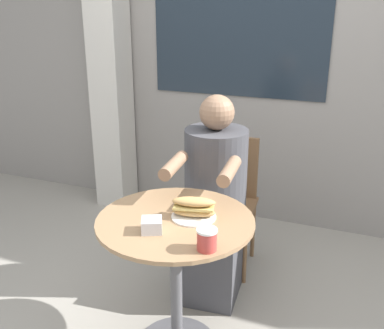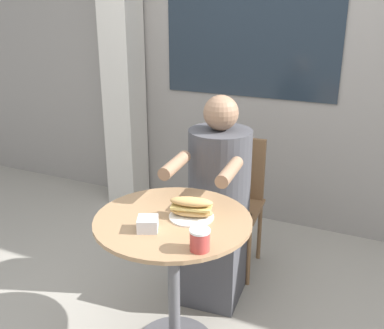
{
  "view_description": "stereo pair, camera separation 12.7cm",
  "coord_description": "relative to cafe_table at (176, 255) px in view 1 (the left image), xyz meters",
  "views": [
    {
      "loc": [
        0.77,
        -1.73,
        1.71
      ],
      "look_at": [
        0.0,
        0.21,
        0.95
      ],
      "focal_mm": 42.0,
      "sensor_mm": 36.0,
      "label": 1
    },
    {
      "loc": [
        0.89,
        -1.68,
        1.71
      ],
      "look_at": [
        0.0,
        0.21,
        0.95
      ],
      "focal_mm": 42.0,
      "sensor_mm": 36.0,
      "label": 2
    }
  ],
  "objects": [
    {
      "name": "sandwich_on_plate",
      "position": [
        0.07,
        0.05,
        0.24
      ],
      "size": [
        0.22,
        0.21,
        0.1
      ],
      "rotation": [
        0.0,
        0.0,
        0.23
      ],
      "color": "white",
      "rests_on": "cafe_table"
    },
    {
      "name": "drink_cup",
      "position": [
        0.23,
        -0.21,
        0.24
      ],
      "size": [
        0.09,
        0.09,
        0.09
      ],
      "color": "#B73D38",
      "rests_on": "cafe_table"
    },
    {
      "name": "seated_diner",
      "position": [
        -0.0,
        0.57,
        -0.02
      ],
      "size": [
        0.41,
        0.68,
        1.22
      ],
      "rotation": [
        0.0,
        0.0,
        3.23
      ],
      "color": "#424247",
      "rests_on": "ground_plane"
    },
    {
      "name": "napkin_box",
      "position": [
        -0.05,
        -0.15,
        0.23
      ],
      "size": [
        0.12,
        0.12,
        0.06
      ],
      "rotation": [
        0.0,
        0.0,
        0.44
      ],
      "color": "silver",
      "rests_on": "cafe_table"
    },
    {
      "name": "cafe_table",
      "position": [
        0.0,
        0.0,
        0.0
      ],
      "size": [
        0.75,
        0.75,
        0.75
      ],
      "color": "#997551",
      "rests_on": "ground_plane"
    },
    {
      "name": "diner_chair",
      "position": [
        -0.01,
        0.92,
        -0.03
      ],
      "size": [
        0.41,
        0.41,
        0.87
      ],
      "rotation": [
        0.0,
        0.0,
        3.23
      ],
      "color": "brown",
      "rests_on": "ground_plane"
    },
    {
      "name": "lattice_pillar",
      "position": [
        -1.22,
        1.47,
        0.65
      ],
      "size": [
        0.27,
        0.27,
        2.4
      ],
      "color": "beige",
      "rests_on": "ground_plane"
    },
    {
      "name": "storefront_wall",
      "position": [
        -0.0,
        1.67,
        0.85
      ],
      "size": [
        8.0,
        0.09,
        2.8
      ],
      "color": "gray",
      "rests_on": "ground_plane"
    }
  ]
}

